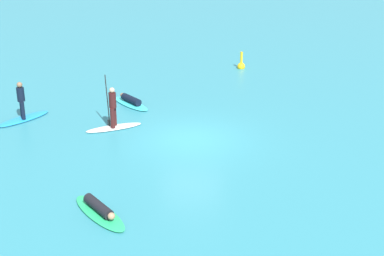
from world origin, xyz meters
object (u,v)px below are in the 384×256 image
at_px(surfer_on_white_board, 113,118).
at_px(surfer_on_blue_board, 23,111).
at_px(surfer_on_teal_board, 131,102).
at_px(marker_buoy, 241,65).
at_px(surfer_on_green_board, 99,210).

xyz_separation_m(surfer_on_white_board, surfer_on_blue_board, (-4.35, 0.70, -0.07)).
relative_size(surfer_on_teal_board, marker_buoy, 2.20).
distance_m(surfer_on_blue_board, marker_buoy, 13.91).
xyz_separation_m(surfer_on_green_board, surfer_on_blue_board, (-5.57, 8.01, 0.29)).
height_order(surfer_on_blue_board, marker_buoy, surfer_on_blue_board).
distance_m(surfer_on_teal_board, surfer_on_blue_board, 5.14).
height_order(surfer_on_green_board, surfer_on_blue_board, surfer_on_blue_board).
distance_m(surfer_on_green_board, surfer_on_blue_board, 9.76).
bearing_deg(surfer_on_green_board, marker_buoy, 123.87).
xyz_separation_m(surfer_on_white_board, marker_buoy, (5.44, 10.58, -0.32)).
bearing_deg(surfer_on_green_board, surfer_on_white_board, 146.60).
xyz_separation_m(surfer_on_white_board, surfer_on_green_board, (1.22, -7.31, -0.36)).
height_order(surfer_on_teal_board, surfer_on_white_board, surfer_on_white_board).
xyz_separation_m(surfer_on_blue_board, marker_buoy, (9.79, 9.87, -0.24)).
xyz_separation_m(surfer_on_teal_board, surfer_on_blue_board, (-4.45, -2.55, 0.28)).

